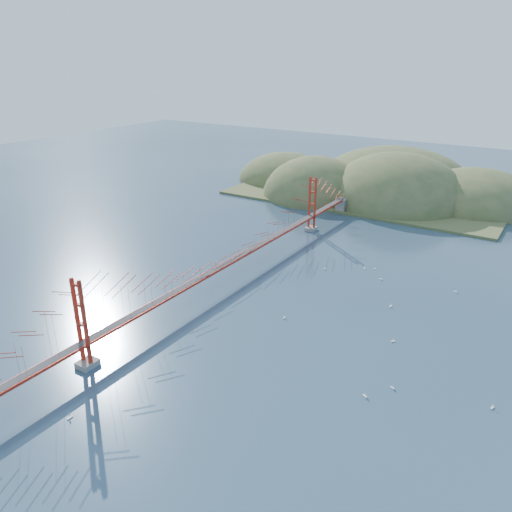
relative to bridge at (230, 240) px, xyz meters
The scene contains 15 objects.
ground 7.01m from the bridge, 90.00° to the right, with size 320.00×320.00×0.00m, color #283D51.
bridge is the anchor object (origin of this frame).
far_headlands 68.73m from the bridge, 88.14° to the left, with size 84.00×58.00×25.00m.
sailboat_3 26.49m from the bridge, 42.17° to the left, with size 0.51×0.48×0.57m.
sailboat_4 27.36m from the bridge, 10.26° to the left, with size 0.60×0.66×0.74m.
sailboat_1 24.82m from the bridge, 42.98° to the left, with size 0.54×0.55×0.62m.
sailboat_13 30.70m from the bridge, ahead, with size 0.68×0.68×0.71m.
sailboat_6 35.93m from the bridge, 29.72° to the right, with size 0.67×0.67×0.72m.
sailboat_2 36.39m from the bridge, 23.74° to the right, with size 0.57×0.57×0.63m.
sailboat_17 37.14m from the bridge, 24.64° to the left, with size 0.59×0.54×0.67m.
sailboat_10 38.61m from the bridge, 80.92° to the right, with size 0.50×0.62×0.73m.
sailboat_16 18.26m from the bridge, 46.73° to the left, with size 0.57×0.57×0.63m.
sailboat_5 45.05m from the bridge, 15.58° to the right, with size 0.61×0.65×0.73m.
sailboat_7 26.18m from the bridge, 32.08° to the left, with size 0.65×0.58×0.74m.
sailboat_0 17.31m from the bridge, 25.82° to the right, with size 0.47×0.57×0.66m.
Camera 1 is at (44.99, -62.06, 35.32)m, focal length 35.00 mm.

